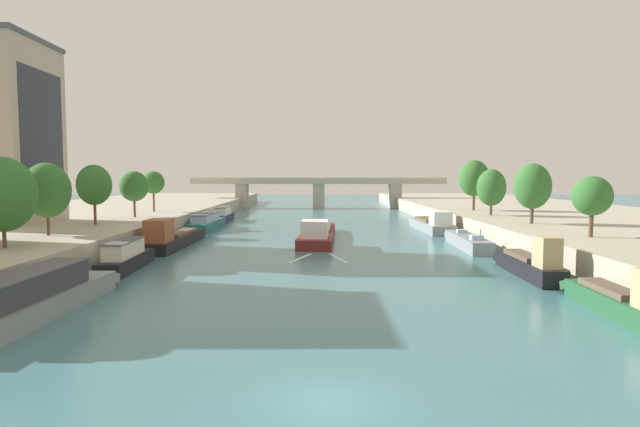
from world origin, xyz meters
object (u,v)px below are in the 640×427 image
object	(u,v)px
tree_right_far	(491,188)
moored_boat_left_gap_after	(126,257)
barge_midriver	(318,233)
moored_boat_right_lone	(622,300)
moored_boat_left_midway	(224,215)
tree_left_distant	(94,185)
moored_boat_left_upstream	(207,222)
tree_right_nearest	(592,196)
moored_boat_left_end	(172,238)
tree_right_third	(474,178)
tree_left_end_of_row	(134,186)
moored_boat_right_gap_after	(467,241)
tree_left_midway	(2,194)
tree_left_third	(153,183)
moored_boat_right_downstream	(432,224)
moored_boat_left_downstream	(35,298)
moored_boat_right_near	(530,264)
tree_right_distant	(533,186)
bridge_far	(319,189)
tree_left_second	(47,190)

from	to	relation	value
tree_right_far	moored_boat_left_gap_after	bearing A→B (deg)	-146.13
barge_midriver	moored_boat_right_lone	distance (m)	38.42
moored_boat_left_midway	tree_right_far	size ratio (longest dim) A/B	1.92
moored_boat_left_midway	tree_left_distant	xyz separation A→B (m)	(-8.00, -33.90, 5.84)
tree_left_distant	moored_boat_left_midway	bearing A→B (deg)	76.72
moored_boat_left_gap_after	moored_boat_left_upstream	bearing A→B (deg)	90.38
moored_boat_left_gap_after	tree_right_nearest	bearing A→B (deg)	2.75
moored_boat_left_end	moored_boat_right_lone	world-z (taller)	moored_boat_left_end
tree_right_third	tree_left_end_of_row	bearing A→B (deg)	-164.94
moored_boat_right_gap_after	tree_left_midway	bearing A→B (deg)	-155.80
moored_boat_left_end	tree_left_third	xyz separation A→B (m)	(-8.39, 20.35, 5.86)
moored_boat_left_gap_after	moored_boat_right_gap_after	bearing A→B (deg)	22.17
tree_right_third	moored_boat_left_end	bearing A→B (deg)	-150.40
moored_boat_right_downstream	tree_right_far	distance (m)	9.70
moored_boat_left_downstream	moored_boat_left_gap_after	distance (m)	14.72
moored_boat_right_near	moored_boat_left_downstream	bearing A→B (deg)	-160.30
moored_boat_left_downstream	moored_boat_left_midway	xyz separation A→B (m)	(-0.66, 62.17, -0.09)
moored_boat_left_end	moored_boat_right_near	bearing A→B (deg)	-27.59
tree_right_distant	moored_boat_right_downstream	bearing A→B (deg)	115.47
moored_boat_left_gap_after	tree_left_distant	distance (m)	16.93
moored_boat_left_midway	tree_left_end_of_row	distance (m)	25.17
bridge_far	tree_left_distant	bearing A→B (deg)	-109.74
moored_boat_left_gap_after	tree_left_third	world-z (taller)	tree_left_third
tree_left_midway	bridge_far	size ratio (longest dim) A/B	0.11
tree_left_second	tree_right_nearest	distance (m)	48.30
moored_boat_left_end	moored_boat_left_upstream	size ratio (longest dim) A/B	1.17
tree_left_end_of_row	tree_right_far	xyz separation A→B (m)	(47.24, 2.56, -0.22)
moored_boat_left_midway	tree_left_end_of_row	bearing A→B (deg)	-107.41
moored_boat_left_end	tree_left_end_of_row	bearing A→B (deg)	127.36
barge_midriver	moored_boat_left_end	distance (m)	17.15
moored_boat_left_midway	tree_left_end_of_row	world-z (taller)	tree_left_end_of_row
moored_boat_right_lone	tree_left_distant	bearing A→B (deg)	145.77
moored_boat_right_downstream	tree_left_second	bearing A→B (deg)	-146.24
moored_boat_left_gap_after	moored_boat_right_near	distance (m)	32.89
moored_boat_left_upstream	tree_right_third	distance (m)	41.31
moored_boat_left_end	tree_right_far	bearing A→B (deg)	17.64
tree_left_midway	tree_left_third	xyz separation A→B (m)	(-1.09, 38.98, 0.33)
tree_left_second	tree_right_far	world-z (taller)	tree_left_second
moored_boat_right_lone	tree_left_midway	xyz separation A→B (m)	(-40.46, 10.00, 5.60)
tree_right_far	moored_boat_left_midway	bearing A→B (deg)	152.37
moored_boat_right_gap_after	tree_right_distant	distance (m)	9.77
tree_left_end_of_row	moored_boat_left_upstream	bearing A→B (deg)	49.91
moored_boat_left_gap_after	tree_right_third	bearing A→B (deg)	42.45
moored_boat_right_lone	moored_boat_right_near	size ratio (longest dim) A/B	0.94
moored_boat_right_gap_after	tree_right_nearest	bearing A→B (deg)	-56.43
moored_boat_left_gap_after	moored_boat_right_lone	world-z (taller)	moored_boat_right_lone
moored_boat_left_downstream	bridge_far	world-z (taller)	bridge_far
moored_boat_left_midway	tree_right_far	distance (m)	45.33
moored_boat_left_downstream	tree_left_distant	size ratio (longest dim) A/B	2.41
barge_midriver	moored_boat_right_lone	world-z (taller)	moored_boat_right_lone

